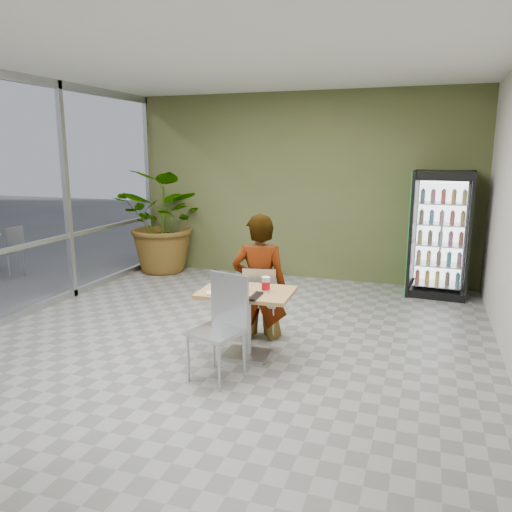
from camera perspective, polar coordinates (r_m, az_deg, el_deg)
The scene contains 13 objects.
ground at distance 5.84m, azimuth -3.79°, elevation -10.34°, with size 7.00×7.00×0.00m, color gray.
room_envelope at distance 5.44m, azimuth -4.02°, elevation 5.47°, with size 6.00×7.00×3.20m, color beige, non-canonical shape.
storefront_frame at distance 7.16m, azimuth -26.82°, elevation 5.76°, with size 0.10×7.00×3.20m, color #ABAEB0, non-canonical shape.
dining_table at distance 5.39m, azimuth -1.08°, elevation -6.15°, with size 1.00×0.72×0.75m.
chair_far at distance 5.94m, azimuth 0.46°, elevation -4.68°, with size 0.46×0.46×0.88m.
chair_near at distance 4.94m, azimuth -3.80°, elevation -7.06°, with size 0.56×0.57×1.03m.
seated_woman at distance 5.96m, azimuth 0.41°, elevation -3.74°, with size 0.67×0.43×1.80m, color black.
pizza_plate at distance 5.40m, azimuth -2.06°, elevation -3.57°, with size 0.35×0.30×0.03m.
soda_cup at distance 5.24m, azimuth 1.14°, elevation -3.33°, with size 0.09×0.09×0.17m.
napkin_stack at distance 5.22m, azimuth -4.90°, elevation -4.24°, with size 0.14×0.14×0.02m, color silver.
cafeteria_tray at distance 5.13m, azimuth -1.83°, elevation -4.47°, with size 0.41×0.30×0.02m, color black.
beverage_fridge at distance 8.14m, azimuth 20.31°, elevation 2.36°, with size 0.92×0.73×1.92m.
potted_plant at distance 9.33m, azimuth -10.24°, elevation 3.93°, with size 1.70×1.47×1.89m, color #31712D.
Camera 1 is at (2.12, -4.97, 2.20)m, focal length 35.00 mm.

